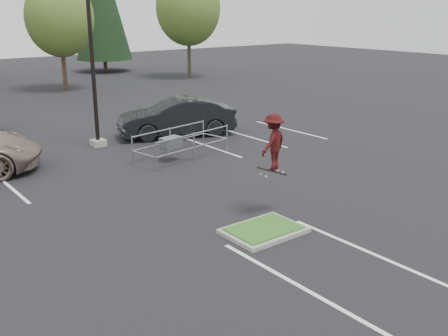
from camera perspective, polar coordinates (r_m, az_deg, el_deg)
ground at (r=15.02m, az=4.33°, el=-7.04°), size 120.00×120.00×0.00m
grass_median at (r=14.99m, az=4.34°, el=-6.77°), size 2.20×1.60×0.16m
stall_lines at (r=18.99m, az=-11.03°, el=-2.07°), size 22.62×17.60×0.01m
light_pole at (r=24.23m, az=-14.26°, el=12.83°), size 0.70×0.60×10.12m
decid_c at (r=42.78m, az=-17.46°, el=15.11°), size 5.12×5.12×8.38m
decid_d at (r=48.78m, az=-3.94°, el=16.73°), size 5.76×5.76×9.43m
conif_c at (r=54.81m, az=-13.23°, el=17.35°), size 5.50×5.50×12.50m
cart_corral at (r=21.94m, az=-5.52°, el=2.79°), size 4.41×2.26×1.19m
skateboarder at (r=15.75m, az=5.34°, el=2.77°), size 1.27×0.97×2.00m
car_r_charc at (r=26.15m, az=-5.18°, el=5.53°), size 6.02×3.72×1.87m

